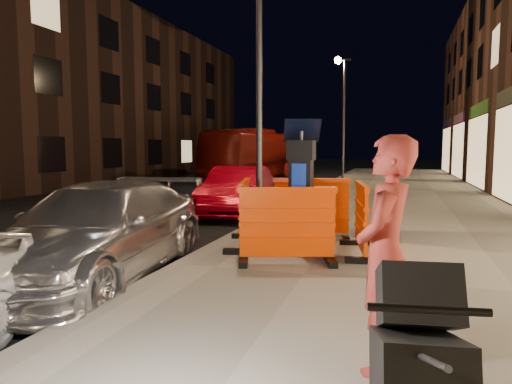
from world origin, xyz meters
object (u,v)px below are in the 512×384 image
(barrier_front, at_px, (287,226))
(stroller, at_px, (418,364))
(barrier_bldgside, at_px, (361,219))
(man, at_px, (385,255))
(barrier_kerbside, at_px, (245,213))
(parking_kiosk, at_px, (301,189))
(car_silver, at_px, (101,277))
(bus_doubledecker, at_px, (257,178))
(barrier_back, at_px, (311,208))
(car_red, at_px, (238,214))

(barrier_front, xyz_separation_m, stroller, (1.58, -3.69, -0.05))
(barrier_bldgside, height_order, man, man)
(barrier_kerbside, xyz_separation_m, man, (2.33, -3.74, 0.32))
(parking_kiosk, bearing_deg, barrier_kerbside, 168.09)
(parking_kiosk, relative_size, barrier_kerbside, 1.40)
(car_silver, distance_m, bus_doubledecker, 20.19)
(barrier_back, distance_m, car_silver, 3.78)
(barrier_bldgside, xyz_separation_m, man, (0.43, -3.74, 0.32))
(barrier_bldgside, height_order, bus_doubledecker, bus_doubledecker)
(barrier_front, bearing_deg, barrier_back, 73.09)
(barrier_front, relative_size, car_silver, 0.31)
(parking_kiosk, bearing_deg, barrier_front, -101.91)
(parking_kiosk, distance_m, barrier_kerbside, 1.04)
(parking_kiosk, distance_m, barrier_back, 1.04)
(barrier_front, distance_m, barrier_kerbside, 1.34)
(barrier_kerbside, relative_size, bus_doubledecker, 0.14)
(car_silver, height_order, car_red, car_silver)
(barrier_back, distance_m, barrier_kerbside, 1.34)
(car_red, xyz_separation_m, stroller, (4.15, -8.90, 0.64))
(barrier_kerbside, bearing_deg, parking_kiosk, -103.91)
(barrier_kerbside, distance_m, car_silver, 2.47)
(parking_kiosk, xyz_separation_m, barrier_front, (0.00, -0.95, -0.43))
(parking_kiosk, height_order, barrier_back, parking_kiosk)
(bus_doubledecker, bearing_deg, barrier_front, -65.53)
(barrier_front, xyz_separation_m, bus_doubledecker, (-6.20, 18.94, -0.69))
(barrier_kerbside, bearing_deg, barrier_front, -148.91)
(barrier_front, distance_m, man, 3.13)
(car_silver, height_order, stroller, stroller)
(barrier_front, bearing_deg, car_silver, -176.86)
(barrier_kerbside, height_order, car_red, barrier_kerbside)
(barrier_back, xyz_separation_m, bus_doubledecker, (-6.20, 17.04, -0.69))
(parking_kiosk, xyz_separation_m, barrier_bldgside, (0.95, 0.00, -0.43))
(parking_kiosk, relative_size, barrier_back, 1.40)
(barrier_back, bearing_deg, barrier_kerbside, -143.91)
(barrier_kerbside, bearing_deg, car_red, 6.88)
(barrier_kerbside, bearing_deg, car_silver, 127.02)
(barrier_front, xyz_separation_m, car_silver, (-2.45, -0.89, -0.69))
(barrier_front, distance_m, car_silver, 2.69)
(car_silver, distance_m, man, 4.39)
(barrier_front, height_order, car_silver, barrier_front)
(stroller, bearing_deg, barrier_kerbside, 110.11)
(car_red, bearing_deg, barrier_back, -58.51)
(barrier_front, relative_size, stroller, 1.42)
(barrier_front, bearing_deg, barrier_kerbside, 118.09)
(parking_kiosk, relative_size, man, 1.12)
(car_silver, bearing_deg, barrier_back, 43.13)
(bus_doubledecker, bearing_deg, barrier_kerbside, -67.39)
(car_red, bearing_deg, bus_doubledecker, 98.54)
(barrier_front, bearing_deg, parking_kiosk, 73.09)
(barrier_bldgside, bearing_deg, car_silver, 108.58)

